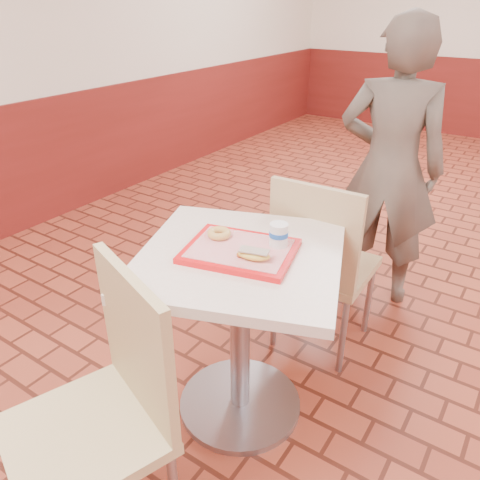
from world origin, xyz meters
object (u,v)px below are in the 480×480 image
Objects in this scene: serving_tray at (240,251)px; paper_cup at (279,235)px; main_table at (240,310)px; customer at (389,169)px; ring_donut at (219,233)px; chair_main_back at (321,260)px; chair_main_front at (106,404)px; long_john_donut at (253,255)px.

paper_cup reaches higher than serving_tray.
main_table is at bearing -26.57° from serving_tray.
customer is 17.09× the size of ring_donut.
main_table is 0.28m from serving_tray.
chair_main_back is at bearing 80.69° from serving_tray.
ring_donut is (-0.29, -1.27, 0.03)m from customer.
chair_main_back reaches higher than serving_tray.
chair_main_front reaches higher than paper_cup.
customer is 1.30m from ring_donut.
serving_tray is 0.16m from paper_cup.
chair_main_front is at bearing -104.26° from long_john_donut.
long_john_donut is (0.21, -0.08, 0.00)m from ring_donut.
long_john_donut is at bearing -26.76° from serving_tray.
customer reaches higher than ring_donut.
main_table is 8.44× the size of ring_donut.
paper_cup is (0.11, 0.10, 0.06)m from serving_tray.
chair_main_back is at bearing 89.46° from long_john_donut.
serving_tray is (-0.17, -1.30, 0.00)m from customer.
main_table is 0.82× the size of chair_main_front.
ring_donut is 0.23m from long_john_donut.
paper_cup is at bearing 80.93° from long_john_donut.
long_john_donut is at bearing 88.01° from chair_main_back.
main_table is 0.33m from long_john_donut.
customer reaches higher than serving_tray.
paper_cup is (0.02, 0.15, 0.03)m from long_john_donut.
main_table is at bearing 153.24° from long_john_donut.
chair_main_front is at bearing -95.83° from serving_tray.
customer is 4.00× the size of serving_tray.
paper_cup is (0.18, 0.77, 0.34)m from chair_main_front.
chair_main_front reaches higher than main_table.
chair_main_front is 0.86m from paper_cup.
serving_tray is 4.49× the size of paper_cup.
ring_donut is at bearing 166.07° from main_table.
long_john_donut is at bearing -19.61° from ring_donut.
chair_main_back is 2.34× the size of serving_tray.
chair_main_front is 1.27m from chair_main_back.
chair_main_front reaches higher than ring_donut.
long_john_donut is (-0.08, -1.34, 0.03)m from customer.
chair_main_front is 0.60× the size of customer.
chair_main_back reaches higher than ring_donut.
chair_main_back is 0.68m from ring_donut.
main_table is 6.10× the size of long_john_donut.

